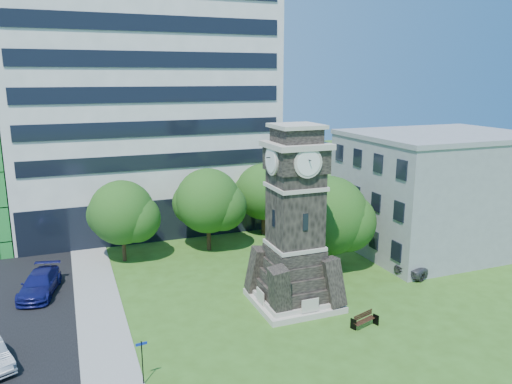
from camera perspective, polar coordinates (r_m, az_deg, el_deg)
name	(u,v)px	position (r m, az deg, el deg)	size (l,w,h in m)	color
ground	(264,324)	(32.41, 0.91, -14.81)	(160.00, 160.00, 0.00)	#355B1A
sidewalk	(100,314)	(34.98, -17.37, -13.19)	(3.00, 70.00, 0.06)	gray
clock_tower	(295,229)	(33.20, 4.45, -4.27)	(5.40, 5.40, 12.22)	#B3AB9C
office_tall	(139,86)	(52.92, -13.23, 11.73)	(26.20, 15.11, 28.60)	white
office_low	(437,191)	(47.33, 20.02, 0.13)	(15.20, 12.20, 10.40)	#949699
car_street_north	(40,284)	(39.18, -23.49, -9.60)	(2.19, 5.38, 1.56)	navy
car_east_lot	(422,264)	(41.90, 18.47, -7.85)	(2.24, 4.85, 1.35)	#48484D
park_bench	(364,319)	(32.56, 12.27, -14.05)	(1.73, 0.46, 0.89)	black
street_sign	(142,358)	(26.76, -12.88, -17.97)	(0.58, 0.06, 2.40)	black
tree_nw	(123,214)	(42.62, -14.97, -2.48)	(5.88, 5.34, 6.89)	#332114
tree_nc	(209,203)	(43.94, -5.41, -1.22)	(6.28, 5.71, 7.40)	#332114
tree_ne	(264,193)	(48.29, 0.97, -0.15)	(6.02, 5.47, 7.02)	#332114
tree_east	(329,218)	(39.74, 8.37, -2.92)	(6.91, 6.28, 7.62)	#332114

